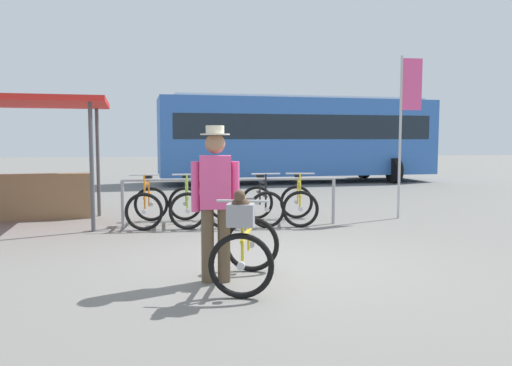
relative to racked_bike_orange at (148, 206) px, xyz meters
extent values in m
plane|color=slate|center=(1.89, -3.13, -0.37)|extent=(80.00, 80.00, 0.00)
cylinder|color=#99999E|center=(-0.42, -0.17, 0.06)|extent=(0.06, 0.06, 0.85)
cylinder|color=#99999E|center=(3.42, -0.26, 0.06)|extent=(0.06, 0.06, 0.85)
cylinder|color=#99999E|center=(1.50, -0.21, 0.48)|extent=(3.85, 0.14, 0.05)
torus|color=black|center=(0.03, 0.51, -0.04)|extent=(0.66, 0.12, 0.66)
cylinder|color=#B7B7BC|center=(0.03, 0.51, -0.04)|extent=(0.08, 0.07, 0.08)
torus|color=black|center=(-0.03, -0.51, -0.04)|extent=(0.66, 0.12, 0.66)
cylinder|color=#B7B7BC|center=(-0.03, -0.51, -0.04)|extent=(0.08, 0.07, 0.08)
cube|color=orange|center=(0.00, 0.00, 0.19)|extent=(0.08, 0.92, 0.04)
cube|color=orange|center=(0.00, -0.05, 0.41)|extent=(0.07, 0.61, 0.04)
cylinder|color=orange|center=(0.01, 0.18, 0.24)|extent=(0.03, 0.03, 0.55)
cube|color=black|center=(0.01, 0.18, 0.51)|extent=(0.13, 0.25, 0.06)
cylinder|color=orange|center=(-0.02, -0.39, 0.28)|extent=(0.03, 0.03, 0.63)
cylinder|color=#B7B7BC|center=(-0.02, -0.39, 0.59)|extent=(0.52, 0.05, 0.03)
torus|color=black|center=(0.68, 0.49, -0.04)|extent=(0.66, 0.10, 0.66)
cylinder|color=#B7B7BC|center=(0.68, 0.49, -0.04)|extent=(0.08, 0.06, 0.08)
torus|color=black|center=(0.72, -0.52, -0.04)|extent=(0.66, 0.10, 0.66)
cylinder|color=#B7B7BC|center=(0.72, -0.52, -0.04)|extent=(0.08, 0.06, 0.08)
cube|color=#9ED14C|center=(0.70, -0.01, 0.19)|extent=(0.08, 0.92, 0.04)
cube|color=#9ED14C|center=(0.70, -0.06, 0.41)|extent=(0.06, 0.61, 0.04)
cylinder|color=#9ED14C|center=(0.69, 0.17, 0.24)|extent=(0.03, 0.03, 0.55)
cube|color=black|center=(0.69, 0.17, 0.51)|extent=(0.13, 0.24, 0.06)
cylinder|color=#9ED14C|center=(0.72, -0.40, 0.28)|extent=(0.03, 0.03, 0.63)
cylinder|color=#B7B7BC|center=(0.72, -0.40, 0.59)|extent=(0.52, 0.05, 0.03)
torus|color=black|center=(1.44, 0.48, -0.04)|extent=(0.66, 0.13, 0.66)
cylinder|color=#B7B7BC|center=(1.44, 0.48, -0.04)|extent=(0.08, 0.07, 0.08)
torus|color=black|center=(1.36, -0.54, -0.04)|extent=(0.66, 0.13, 0.66)
cylinder|color=#B7B7BC|center=(1.36, -0.54, -0.04)|extent=(0.08, 0.07, 0.08)
cube|color=silver|center=(1.40, -0.03, 0.19)|extent=(0.11, 0.92, 0.04)
cube|color=silver|center=(1.40, -0.08, 0.41)|extent=(0.08, 0.61, 0.04)
cylinder|color=silver|center=(1.41, 0.15, 0.24)|extent=(0.03, 0.03, 0.55)
cube|color=black|center=(1.41, 0.15, 0.51)|extent=(0.14, 0.25, 0.06)
cylinder|color=silver|center=(1.37, -0.42, 0.28)|extent=(0.03, 0.03, 0.63)
cylinder|color=#B7B7BC|center=(1.37, -0.42, 0.59)|extent=(0.52, 0.07, 0.03)
torus|color=black|center=(2.08, 0.46, -0.04)|extent=(0.66, 0.10, 0.66)
cylinder|color=#B7B7BC|center=(2.08, 0.46, -0.04)|extent=(0.08, 0.07, 0.08)
torus|color=black|center=(2.12, -0.56, -0.04)|extent=(0.66, 0.10, 0.66)
cylinder|color=#B7B7BC|center=(2.12, -0.56, -0.04)|extent=(0.08, 0.07, 0.08)
cube|color=black|center=(2.10, -0.05, 0.19)|extent=(0.07, 0.92, 0.04)
cube|color=black|center=(2.10, -0.10, 0.41)|extent=(0.06, 0.61, 0.04)
cylinder|color=black|center=(2.09, 0.14, 0.24)|extent=(0.03, 0.03, 0.55)
cube|color=black|center=(2.09, 0.14, 0.51)|extent=(0.13, 0.24, 0.06)
cylinder|color=black|center=(2.11, -0.43, 0.28)|extent=(0.03, 0.03, 0.63)
cylinder|color=#B7B7BC|center=(2.11, -0.43, 0.59)|extent=(0.52, 0.05, 0.03)
torus|color=black|center=(2.88, 0.44, -0.04)|extent=(0.67, 0.20, 0.66)
cylinder|color=#B7B7BC|center=(2.88, 0.44, -0.04)|extent=(0.09, 0.08, 0.08)
torus|color=black|center=(2.72, -0.57, -0.04)|extent=(0.67, 0.20, 0.66)
cylinder|color=#B7B7BC|center=(2.72, -0.57, -0.04)|extent=(0.09, 0.08, 0.08)
cube|color=yellow|center=(2.80, -0.06, 0.19)|extent=(0.17, 0.91, 0.04)
cube|color=yellow|center=(2.79, -0.11, 0.41)|extent=(0.13, 0.61, 0.04)
cylinder|color=yellow|center=(2.83, 0.12, 0.24)|extent=(0.03, 0.03, 0.55)
cube|color=black|center=(2.83, 0.12, 0.51)|extent=(0.15, 0.26, 0.06)
cylinder|color=yellow|center=(2.74, -0.45, 0.28)|extent=(0.03, 0.03, 0.63)
cylinder|color=#B7B7BC|center=(2.74, -0.45, 0.59)|extent=(0.52, 0.11, 0.03)
torus|color=black|center=(1.46, -3.43, -0.04)|extent=(0.66, 0.21, 0.66)
cylinder|color=#B7B7BC|center=(1.46, -3.43, -0.04)|extent=(0.09, 0.08, 0.08)
torus|color=black|center=(1.23, -4.42, -0.04)|extent=(0.66, 0.21, 0.66)
cylinder|color=#B7B7BC|center=(1.23, -4.42, -0.04)|extent=(0.09, 0.08, 0.08)
cube|color=yellow|center=(1.35, -3.92, 0.19)|extent=(0.25, 0.90, 0.04)
cube|color=yellow|center=(1.34, -3.97, 0.41)|extent=(0.18, 0.60, 0.04)
cylinder|color=yellow|center=(1.39, -3.74, 0.24)|extent=(0.03, 0.03, 0.55)
cube|color=black|center=(1.39, -3.74, 0.51)|extent=(0.17, 0.26, 0.06)
cylinder|color=yellow|center=(1.26, -4.30, 0.28)|extent=(0.03, 0.03, 0.63)
cylinder|color=#B7B7BC|center=(1.26, -4.30, 0.59)|extent=(0.51, 0.15, 0.03)
cube|color=gray|center=(1.22, -4.44, 0.47)|extent=(0.30, 0.25, 0.22)
ellipsoid|color=#4C3828|center=(1.22, -4.44, 0.57)|extent=(0.21, 0.20, 0.16)
sphere|color=#4C3828|center=(1.21, -4.52, 0.67)|extent=(0.11, 0.11, 0.11)
cylinder|color=brown|center=(0.93, -3.79, 0.04)|extent=(0.14, 0.14, 0.82)
cylinder|color=brown|center=(1.11, -3.80, 0.04)|extent=(0.14, 0.14, 0.82)
cube|color=#E54C8C|center=(1.02, -3.79, 0.74)|extent=(0.35, 0.22, 0.58)
cylinder|color=#E54C8C|center=(0.80, -3.76, 0.69)|extent=(0.09, 0.09, 0.55)
cylinder|color=#E54C8C|center=(1.24, -3.78, 0.69)|extent=(0.09, 0.09, 0.55)
sphere|color=#9E7051|center=(1.02, -3.79, 1.16)|extent=(0.22, 0.22, 0.22)
cylinder|color=beige|center=(1.02, -3.79, 1.26)|extent=(0.32, 0.32, 0.02)
cylinder|color=beige|center=(1.02, -3.79, 1.31)|extent=(0.20, 0.20, 0.09)
cube|color=#3366B7|center=(4.76, 8.75, 1.28)|extent=(10.19, 3.41, 2.70)
cube|color=#19232D|center=(4.76, 8.75, 1.63)|extent=(9.39, 3.36, 0.84)
cube|color=silver|center=(4.76, 8.75, 2.67)|extent=(9.17, 3.07, 0.08)
cylinder|color=black|center=(1.64, 7.21, 0.08)|extent=(0.33, 0.92, 0.90)
cylinder|color=black|center=(1.41, 9.70, 0.08)|extent=(0.33, 0.92, 0.90)
cylinder|color=black|center=(8.11, 7.81, 0.08)|extent=(0.33, 0.92, 0.90)
cylinder|color=black|center=(7.88, 10.30, 0.08)|extent=(0.33, 0.92, 0.90)
cylinder|color=#4C4C51|center=(-1.08, 1.32, 0.73)|extent=(0.07, 0.07, 2.20)
cylinder|color=#4C4C51|center=(-0.88, -0.47, 0.73)|extent=(0.07, 0.07, 2.20)
cube|color=red|center=(-2.27, 0.28, 1.88)|extent=(3.33, 2.63, 0.10)
cube|color=olive|center=(-2.36, 1.03, 0.08)|extent=(2.36, 0.56, 0.90)
cylinder|color=#B2B2B7|center=(4.89, 0.17, 1.23)|extent=(0.05, 0.05, 3.20)
cube|color=#E54C8C|center=(5.11, 0.17, 2.28)|extent=(0.40, 0.03, 1.00)
camera|label=1|loc=(0.70, -9.24, 1.21)|focal=35.09mm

